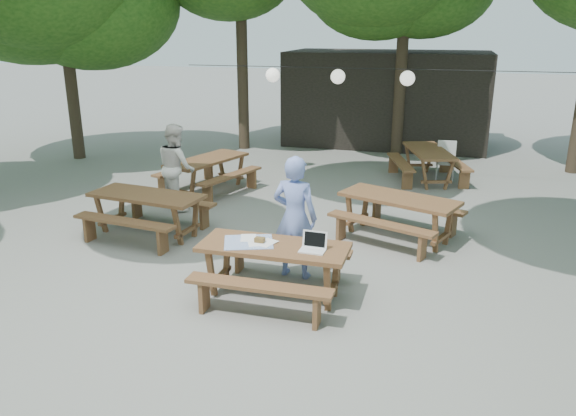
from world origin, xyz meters
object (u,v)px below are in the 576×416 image
at_px(woman, 295,217).
at_px(picnic_table_nw, 148,213).
at_px(plastic_chair, 445,168).
at_px(main_picnic_table, 274,270).
at_px(second_person, 176,167).

bearing_deg(woman, picnic_table_nw, -12.98).
height_order(woman, plastic_chair, woman).
relative_size(main_picnic_table, second_person, 1.16).
distance_m(second_person, plastic_chair, 6.48).
distance_m(main_picnic_table, picnic_table_nw, 3.30).
bearing_deg(second_person, picnic_table_nw, 142.27).
height_order(main_picnic_table, picnic_table_nw, same).
xyz_separation_m(second_person, plastic_chair, (5.17, 3.85, -0.60)).
xyz_separation_m(woman, plastic_chair, (2.05, 6.34, -0.65)).
distance_m(picnic_table_nw, second_person, 1.61).
bearing_deg(plastic_chair, main_picnic_table, -106.22).
xyz_separation_m(picnic_table_nw, plastic_chair, (5.00, 5.38, -0.13)).
relative_size(second_person, plastic_chair, 1.91).
height_order(picnic_table_nw, plastic_chair, plastic_chair).
relative_size(picnic_table_nw, plastic_chair, 2.32).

